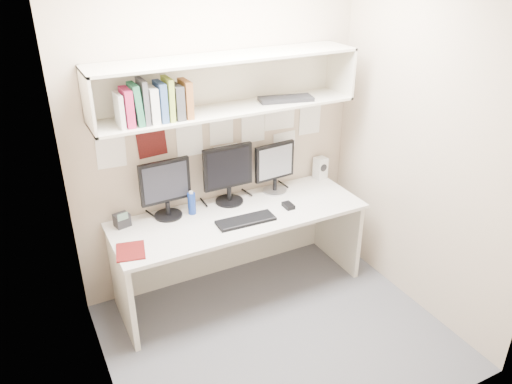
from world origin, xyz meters
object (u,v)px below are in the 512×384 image
monitor_left (166,187)px  monitor_right (275,166)px  desk_phone (122,220)px  desk (240,252)px  keyboard (246,220)px  speaker (320,168)px  monitor_center (228,172)px  maroon_notebook (131,251)px

monitor_left → monitor_right: (0.95, 0.00, -0.01)m
monitor_right → desk_phone: 1.31m
desk → desk_phone: (-0.86, 0.22, 0.42)m
keyboard → speaker: (0.95, 0.41, 0.09)m
monitor_center → desk: bearing=-93.6°
monitor_center → maroon_notebook: (-0.91, -0.38, -0.26)m
monitor_left → maroon_notebook: monitor_left is taller
desk → monitor_left: 0.83m
speaker → monitor_left: bearing=175.5°
speaker → desk: bearing=-170.5°
monitor_right → maroon_notebook: 1.41m
desk → monitor_left: (-0.51, 0.22, 0.62)m
desk → desk_phone: size_ratio=15.26×
speaker → maroon_notebook: (-1.84, -0.42, -0.09)m
desk_phone → desk: bearing=-27.0°
monitor_left → speaker: bearing=-0.6°
monitor_right → monitor_center: bearing=175.1°
monitor_right → speaker: bearing=0.5°
monitor_right → speaker: (0.50, 0.05, -0.14)m
speaker → monitor_right: bearing=179.0°
desk → maroon_notebook: 0.99m
monitor_left → desk_phone: bearing=177.1°
monitor_left → maroon_notebook: (-0.39, -0.38, -0.24)m
desk → desk_phone: desk_phone is taller
keyboard → maroon_notebook: bearing=-177.0°
monitor_left → desk: bearing=-25.8°
monitor_center → monitor_right: monitor_center is taller
monitor_center → keyboard: bearing=-94.3°
keyboard → maroon_notebook: keyboard is taller
keyboard → speaker: size_ratio=2.31×
monitor_right → keyboard: monitor_right is taller
monitor_left → maroon_notebook: size_ratio=1.96×
maroon_notebook → desk_phone: (0.04, 0.38, 0.05)m
maroon_notebook → keyboard: bearing=13.3°
monitor_center → desk_phone: size_ratio=3.70×
monitor_center → monitor_right: bearing=-0.5°
desk → desk_phone: bearing=165.6°
maroon_notebook → desk_phone: size_ratio=1.79×
desk → speaker: (0.94, 0.27, 0.46)m
monitor_left → maroon_notebook: bearing=-138.7°
monitor_center → keyboard: monitor_center is taller
maroon_notebook → monitor_center: bearing=35.0°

